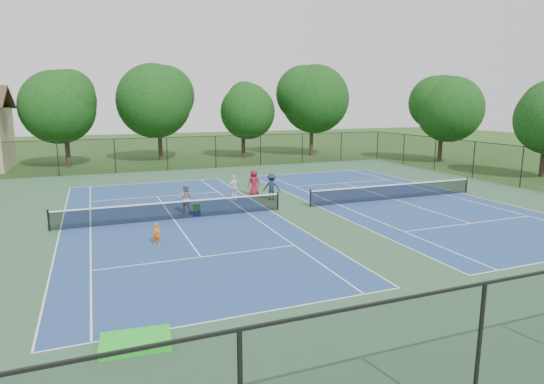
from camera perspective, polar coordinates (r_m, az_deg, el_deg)
name	(u,v)px	position (r m, az deg, el deg)	size (l,w,h in m)	color
ground	(294,208)	(26.61, 2.81, -2.08)	(140.00, 140.00, 0.00)	#234716
court_pad	(294,208)	(26.61, 2.81, -2.07)	(36.00, 36.00, 0.01)	#305536
tennis_court_left	(174,218)	(24.62, -12.23, -3.19)	(12.00, 23.83, 1.07)	navy
tennis_court_right	(394,198)	(30.10, 15.05, -0.71)	(12.00, 23.83, 1.07)	navy
perimeter_fence	(295,182)	(26.29, 2.85, 1.32)	(36.08, 36.08, 3.02)	black
tree_back_a	(63,103)	(47.64, -24.71, 10.11)	(6.80, 6.80, 9.15)	#2D2116
tree_back_b	(158,98)	(50.04, -14.12, 11.43)	(7.60, 7.60, 10.03)	#2D2116
tree_back_c	(243,108)	(51.06, -3.68, 10.47)	(6.00, 6.00, 8.40)	#2D2116
tree_back_d	(312,96)	(53.17, 5.05, 11.93)	(7.80, 7.80, 10.37)	#2D2116
tree_side_e	(443,105)	(50.49, 20.69, 10.15)	(6.60, 6.60, 8.87)	#2D2116
child_player	(157,234)	(20.42, -14.28, -5.14)	(0.35, 0.23, 0.97)	orange
instructor	(186,199)	(25.76, -10.80, -0.82)	(0.81, 0.63, 1.66)	gray
bystander_a	(234,188)	(28.73, -4.77, 0.54)	(0.95, 0.40, 1.63)	white
bystander_b	(272,187)	(28.73, -0.05, 0.64)	(1.09, 0.63, 1.69)	#192238
bystander_c	(254,183)	(30.03, -2.28, 1.17)	(0.86, 0.56, 1.76)	maroon
ball_crate	(197,213)	(25.21, -9.43, -2.61)	(0.35, 0.28, 0.31)	navy
ball_hopper	(196,207)	(25.14, -9.46, -1.87)	(0.33, 0.27, 0.37)	green
green_tarp	(136,342)	(12.69, -16.75, -17.56)	(1.76, 1.14, 0.19)	green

